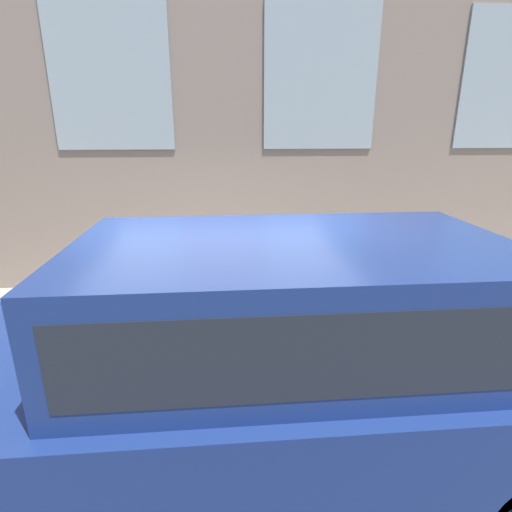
% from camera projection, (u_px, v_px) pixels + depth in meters
% --- Properties ---
extents(ground_plane, '(80.00, 80.00, 0.00)m').
position_uv_depth(ground_plane, '(226.00, 377.00, 4.55)').
color(ground_plane, '#47474C').
extents(sidewalk, '(2.59, 60.00, 0.16)m').
position_uv_depth(sidewalk, '(224.00, 319.00, 5.75)').
color(sidewalk, '#A8A093').
rests_on(sidewalk, ground_plane).
extents(fire_hydrant, '(0.28, 0.41, 0.73)m').
position_uv_depth(fire_hydrant, '(221.00, 320.00, 4.74)').
color(fire_hydrant, gray).
rests_on(fire_hydrant, sidewalk).
extents(person, '(0.26, 0.17, 1.08)m').
position_uv_depth(person, '(289.00, 284.00, 5.07)').
color(person, navy).
rests_on(person, sidewalk).
extents(parked_truck_navy_near, '(2.02, 5.04, 1.95)m').
position_uv_depth(parked_truck_navy_near, '(282.00, 346.00, 3.10)').
color(parked_truck_navy_near, black).
rests_on(parked_truck_navy_near, ground_plane).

